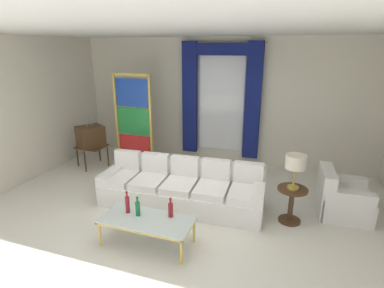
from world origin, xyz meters
The scene contains 16 objects.
ground_plane centered at (0.00, 0.00, 0.00)m, with size 16.00×16.00×0.00m, color silver.
wall_rear centered at (0.00, 3.06, 1.50)m, with size 8.00×0.12×3.00m, color silver.
wall_left centered at (-3.66, 0.60, 1.50)m, with size 0.12×7.00×3.00m, color silver.
ceiling_slab centered at (0.00, 0.80, 3.02)m, with size 8.00×7.60×0.04m, color white.
curtained_window centered at (0.01, 2.89, 1.74)m, with size 2.00×0.17×2.70m.
couch_white_long centered at (-0.09, 0.54, 0.31)m, with size 2.96×1.06×0.86m.
coffee_table centered at (-0.14, -0.75, 0.37)m, with size 1.33×0.60×0.41m.
bottle_blue_decanter centered at (0.16, -0.58, 0.53)m, with size 0.07×0.07×0.31m.
bottle_crystal_tall centered at (-0.31, -0.71, 0.53)m, with size 0.07×0.07×0.31m.
bottle_amber_squat centered at (-0.49, -0.68, 0.55)m, with size 0.06×0.06×0.35m.
vintage_tv centered at (-2.79, 1.57, 0.73)m, with size 0.74×0.76×1.35m.
armchair_white centered at (2.60, 1.07, 0.29)m, with size 0.85×0.85×0.80m.
stained_glass_divider centered at (-1.85, 1.98, 1.06)m, with size 0.95×0.05×2.20m.
peacock_figurine centered at (-1.47, 1.57, 0.22)m, with size 0.44×0.60×0.50m.
round_side_table centered at (1.80, 0.55, 0.36)m, with size 0.48×0.48×0.59m.
table_lamp_brass centered at (1.80, 0.55, 1.03)m, with size 0.32×0.32×0.57m.
Camera 1 is at (1.70, -4.13, 2.75)m, focal length 28.28 mm.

